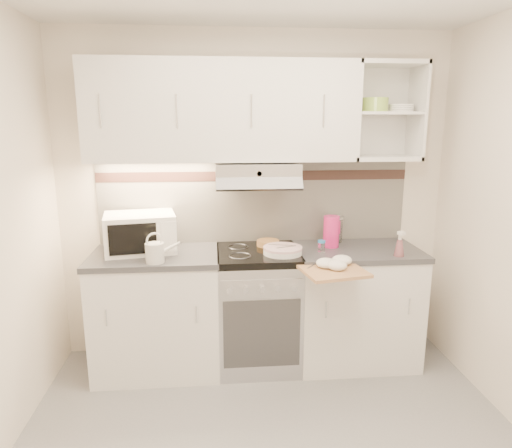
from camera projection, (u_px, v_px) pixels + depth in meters
name	position (u px, v px, depth m)	size (l,w,h in m)	color
room_shell	(271.00, 160.00, 2.48)	(3.04, 2.84, 2.52)	white
base_cabinet_left	(158.00, 314.00, 3.40)	(0.90, 0.60, 0.86)	white
worktop_left	(155.00, 256.00, 3.30)	(0.92, 0.62, 0.04)	#47474C
base_cabinet_right	(354.00, 307.00, 3.53)	(0.90, 0.60, 0.86)	white
worktop_right	(357.00, 251.00, 3.43)	(0.92, 0.62, 0.04)	#47474C
electric_range	(258.00, 308.00, 3.46)	(0.60, 0.60, 0.90)	#B7B7BC
microwave	(140.00, 233.00, 3.32)	(0.55, 0.45, 0.28)	white
watering_can	(156.00, 252.00, 3.07)	(0.24, 0.14, 0.21)	silver
plate_stack	(283.00, 250.00, 3.28)	(0.28, 0.28, 0.06)	white
bread_loaf	(268.00, 243.00, 3.49)	(0.17, 0.17, 0.04)	#A77541
pink_pitcher	(331.00, 231.00, 3.44)	(0.13, 0.12, 0.24)	#D61F6C
glass_jar	(336.00, 229.00, 3.58)	(0.11, 0.11, 0.21)	white
spice_jar	(321.00, 246.00, 3.34)	(0.06, 0.06, 0.08)	white
spray_bottle	(399.00, 246.00, 3.21)	(0.07, 0.07, 0.19)	pink
cutting_board	(333.00, 271.00, 3.00)	(0.40, 0.36, 0.02)	#AB814B
dish_towel	(334.00, 263.00, 3.03)	(0.24, 0.20, 0.06)	silver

